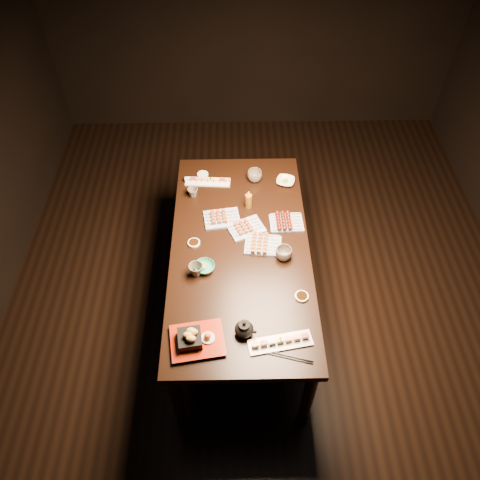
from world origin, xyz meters
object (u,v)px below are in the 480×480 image
Objects in this scene: teacup_far_right at (255,176)px; sushi_platter_far at (208,180)px; teacup_near_left at (196,270)px; teacup_far_left at (193,192)px; tempura_tray at (197,337)px; edamame_bowl_cream at (285,181)px; edamame_bowl_green at (205,267)px; teapot at (244,328)px; sushi_platter_near at (280,341)px; yakitori_plate_center at (246,226)px; teacup_mid_right at (284,254)px; yakitori_plate_left at (222,216)px; dining_table at (240,282)px; yakitori_plate_right at (263,243)px.

sushi_platter_far is at bearing -176.99° from teacup_far_right.
teacup_far_left is (-0.05, 0.70, -0.01)m from teacup_near_left.
tempura_tray is 1.38m from teacup_far_right.
teacup_near_left is at bearing -126.95° from edamame_bowl_cream.
edamame_bowl_green is 1.01× the size of teapot.
sushi_platter_near reaches higher than sushi_platter_far.
teacup_far_right is (0.34, 0.82, 0.02)m from edamame_bowl_green.
teacup_near_left reaches higher than sushi_platter_near.
yakitori_plate_center is at bearing 90.96° from sushi_platter_near.
tempura_tray is at bearing -131.55° from teacup_mid_right.
sushi_platter_far is 1.43× the size of yakitori_plate_center.
yakitori_plate_center is at bearing 112.88° from teapot.
teacup_mid_right is (0.39, -0.34, 0.01)m from yakitori_plate_left.
teacup_near_left is at bearing -139.26° from dining_table.
yakitori_plate_center is 0.34m from teacup_mid_right.
teacup_mid_right is (0.50, 0.08, 0.02)m from edamame_bowl_green.
teacup_near_left is at bearing -144.76° from edamame_bowl_green.
sushi_platter_near is 0.61m from teacup_mid_right.
yakitori_plate_right is 0.16m from teacup_mid_right.
tempura_tray is at bearing -92.74° from edamame_bowl_green.
yakitori_plate_left reaches higher than yakitori_plate_center.
teacup_mid_right reaches higher than edamame_bowl_green.
sushi_platter_far is 0.54m from yakitori_plate_center.
yakitori_plate_left is at bearing 73.60° from tempura_tray.
sushi_platter_near is 1.53× the size of yakitori_plate_right.
yakitori_plate_left is (0.11, -0.38, 0.01)m from sushi_platter_far.
tempura_tray is 2.72× the size of teacup_far_right.
teacup_near_left is (-0.62, -0.82, 0.03)m from edamame_bowl_cream.
sushi_platter_near is 1.21× the size of tempura_tray.
teapot reaches higher than teacup_far_left.
edamame_bowl_green is 0.51m from teacup_mid_right.
tempura_tray reaches higher than sushi_platter_far.
tempura_tray is at bearing 92.98° from sushi_platter_far.
yakitori_plate_right is 0.48m from teacup_near_left.
yakitori_plate_left is at bearing 144.34° from yakitori_plate_right.
dining_table is 6.11× the size of tempura_tray.
sushi_platter_far is 2.56× the size of edamame_bowl_green.
edamame_bowl_green is at bearing 78.70° from tempura_tray.
yakitori_plate_left is 0.81× the size of tempura_tray.
teapot is (0.24, -1.26, 0.03)m from sushi_platter_far.
yakitori_plate_right is at bearing -87.37° from teacup_far_right.
sushi_platter_far is at bearing 80.50° from tempura_tray.
yakitori_plate_center is 0.19m from yakitori_plate_left.
dining_table is 0.72m from teacup_far_left.
teacup_far_right is at bearing 19.57° from teacup_far_left.
dining_table is 16.62× the size of teacup_far_right.
edamame_bowl_green is (-0.37, -0.18, -0.01)m from yakitori_plate_right.
yakitori_plate_right is at bearing 27.25° from teacup_near_left.
yakitori_plate_left is 0.46m from teacup_far_right.
edamame_bowl_cream is at bearing 32.95° from yakitori_plate_center.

